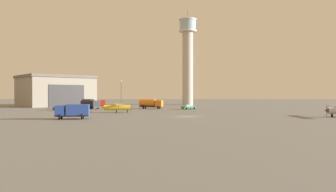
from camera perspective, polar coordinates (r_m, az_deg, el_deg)
The scene contains 10 objects.
ground_plane at distance 68.03m, azimuth 3.35°, elevation -3.57°, with size 400.00×400.00×0.00m, color slate.
control_tower at distance 139.37m, azimuth 3.45°, elevation 7.01°, with size 7.44×7.44×40.07m.
hangar at distance 130.64m, azimuth -18.99°, elevation 0.85°, with size 32.57×32.40×11.41m.
airplane_yellow at distance 82.12m, azimuth -8.89°, elevation -1.87°, with size 8.24×10.55×3.10m.
truck_fuel_tanker_orange at distance 101.29m, azimuth -3.03°, elevation -1.29°, with size 7.44×4.14×3.04m.
truck_fuel_tanker_black at distance 103.04m, azimuth -13.45°, elevation -1.27°, with size 6.90×6.51×3.04m.
truck_box_blue at distance 63.42m, azimuth -16.22°, elevation -2.46°, with size 6.41×3.96×2.74m.
car_green at distance 98.73m, azimuth 3.58°, elevation -1.88°, with size 4.66×4.12×1.37m.
car_teal at distance 97.53m, azimuth -18.36°, elevation -1.94°, with size 4.37×3.94×1.37m.
light_post_east at distance 124.84m, azimuth -8.15°, elevation 0.86°, with size 0.44×0.44×9.60m.
Camera 1 is at (-1.47, -67.85, 4.80)m, focal length 35.03 mm.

